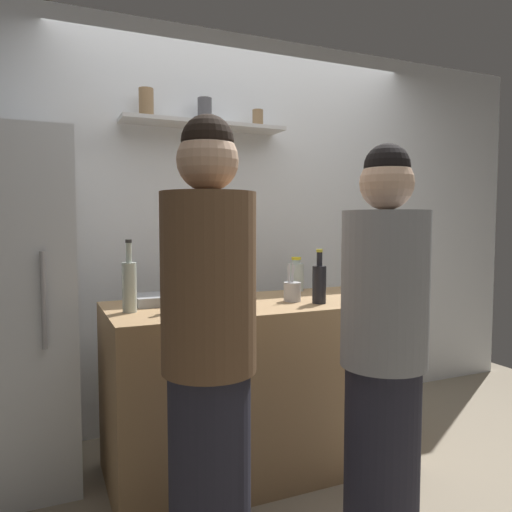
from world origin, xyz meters
TOP-DOWN VIEW (x-y plane):
  - ground_plane at (0.00, 0.00)m, footprint 5.28×5.28m
  - back_wall_assembly at (-0.00, 1.25)m, footprint 4.80×0.32m
  - refrigerator at (-1.47, 0.85)m, footprint 0.67×0.68m
  - counter at (-0.23, 0.49)m, footprint 1.58×0.72m
  - baking_pan at (-0.68, 0.64)m, footprint 0.34×0.24m
  - utensil_holder at (-0.04, 0.44)m, footprint 0.09×0.09m
  - wine_bottle_amber_glass at (-0.65, 0.41)m, footprint 0.07×0.07m
  - wine_bottle_pale_glass at (-0.90, 0.47)m, footprint 0.07×0.07m
  - wine_bottle_dark_glass at (0.06, 0.32)m, footprint 0.07×0.07m
  - water_bottle_plastic at (0.18, 0.79)m, footprint 0.09×0.09m
  - person_brown_jacket at (-0.75, -0.26)m, footprint 0.34×0.34m
  - person_grey_hoodie at (-0.05, -0.37)m, footprint 0.34×0.34m

SIDE VIEW (x-z plane):
  - ground_plane at x=0.00m, z-range 0.00..0.00m
  - counter at x=-0.23m, z-range 0.00..0.91m
  - person_grey_hoodie at x=-0.05m, z-range -0.01..1.64m
  - person_brown_jacket at x=-0.75m, z-range 0.00..1.72m
  - refrigerator at x=-1.47m, z-range 0.00..1.80m
  - baking_pan at x=-0.68m, z-range 0.91..0.96m
  - utensil_holder at x=-0.04m, z-range 0.86..1.07m
  - water_bottle_plastic at x=0.18m, z-range 0.90..1.11m
  - wine_bottle_dark_glass at x=0.06m, z-range 0.88..1.17m
  - wine_bottle_amber_glass at x=-0.65m, z-range 0.88..1.18m
  - wine_bottle_pale_glass at x=-0.90m, z-range 0.87..1.22m
  - back_wall_assembly at x=0.00m, z-range 0.00..2.60m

